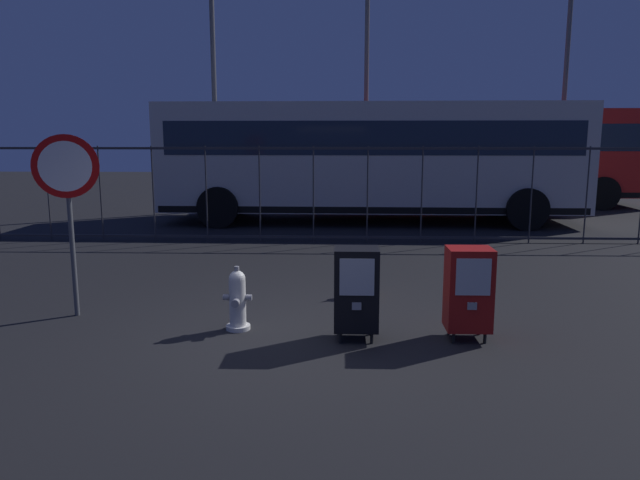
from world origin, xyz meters
TOP-DOWN VIEW (x-y plane):
  - ground_plane at (0.00, 0.00)m, footprint 60.00×60.00m
  - fire_hydrant at (-0.62, 0.32)m, footprint 0.33×0.32m
  - newspaper_box_primary at (0.73, 0.03)m, footprint 0.48×0.42m
  - newspaper_box_secondary at (1.95, 0.07)m, footprint 0.48×0.42m
  - stop_sign at (-2.72, 0.78)m, footprint 0.71×0.31m
  - traffic_cone at (0.85, 1.83)m, footprint 0.36×0.36m
  - fence_barrier at (0.00, 6.10)m, footprint 18.03×0.04m
  - bus_near at (1.31, 9.10)m, footprint 10.54×2.91m
  - bus_far at (4.73, 12.98)m, footprint 10.51×2.82m
  - street_light_near_left at (7.30, 12.33)m, footprint 0.32×0.32m
  - street_light_near_right at (-3.08, 11.18)m, footprint 0.32×0.32m
  - street_light_far_left at (1.36, 12.76)m, footprint 0.32×0.32m

SIDE VIEW (x-z plane):
  - ground_plane at x=0.00m, z-range 0.00..0.00m
  - traffic_cone at x=0.85m, z-range -0.01..0.52m
  - fire_hydrant at x=-0.62m, z-range -0.02..0.72m
  - newspaper_box_primary at x=0.73m, z-range 0.06..1.08m
  - newspaper_box_secondary at x=1.95m, z-range 0.06..1.08m
  - fence_barrier at x=0.00m, z-range 0.02..2.02m
  - stop_sign at x=-2.72m, z-range 0.49..2.72m
  - bus_near at x=1.31m, z-range 0.21..3.21m
  - bus_far at x=4.73m, z-range 0.21..3.21m
  - street_light_far_left at x=1.36m, z-range 0.56..7.53m
  - street_light_near_left at x=7.30m, z-range 0.57..8.41m
  - street_light_near_right at x=-3.08m, z-range 0.58..9.30m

